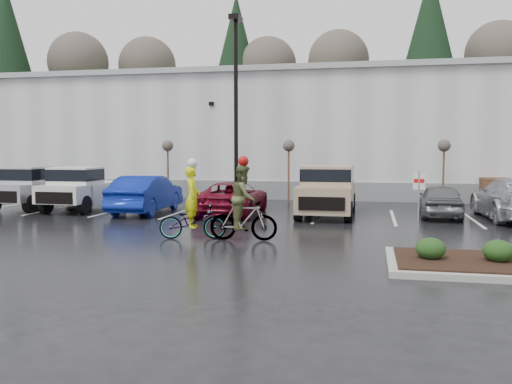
% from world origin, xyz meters
% --- Properties ---
extents(ground, '(120.00, 120.00, 0.00)m').
position_xyz_m(ground, '(0.00, 0.00, 0.00)').
color(ground, black).
rests_on(ground, ground).
extents(warehouse, '(60.50, 15.50, 7.20)m').
position_xyz_m(warehouse, '(0.00, 21.99, 3.65)').
color(warehouse, '#B6B8BB').
rests_on(warehouse, ground).
extents(wooded_ridge, '(80.00, 25.00, 6.00)m').
position_xyz_m(wooded_ridge, '(0.00, 45.00, 3.00)').
color(wooded_ridge, '#25431C').
rests_on(wooded_ridge, ground).
extents(lamppost, '(0.50, 1.00, 9.22)m').
position_xyz_m(lamppost, '(-4.00, 12.00, 5.69)').
color(lamppost, black).
rests_on(lamppost, ground).
extents(sapling_west, '(0.60, 0.60, 3.20)m').
position_xyz_m(sapling_west, '(-8.00, 13.00, 2.73)').
color(sapling_west, '#543621').
rests_on(sapling_west, ground).
extents(sapling_mid, '(0.60, 0.60, 3.20)m').
position_xyz_m(sapling_mid, '(-1.50, 13.00, 2.73)').
color(sapling_mid, '#543621').
rests_on(sapling_mid, ground).
extents(sapling_east, '(0.60, 0.60, 3.20)m').
position_xyz_m(sapling_east, '(6.00, 13.00, 2.73)').
color(sapling_east, '#543621').
rests_on(sapling_east, ground).
extents(pallet_stack_a, '(1.20, 1.20, 1.35)m').
position_xyz_m(pallet_stack_a, '(8.50, 14.00, 0.68)').
color(pallet_stack_a, '#543621').
rests_on(pallet_stack_a, ground).
extents(shrub_a, '(0.70, 0.70, 0.52)m').
position_xyz_m(shrub_a, '(4.00, -1.00, 0.41)').
color(shrub_a, '#163913').
rests_on(shrub_a, curb_island).
extents(shrub_b, '(0.70, 0.70, 0.52)m').
position_xyz_m(shrub_b, '(5.50, -1.00, 0.41)').
color(shrub_b, '#163913').
rests_on(shrub_b, curb_island).
extents(fire_lane_sign, '(0.30, 0.05, 2.20)m').
position_xyz_m(fire_lane_sign, '(3.80, 0.20, 1.41)').
color(fire_lane_sign, gray).
rests_on(fire_lane_sign, ground).
extents(pickup_silver, '(2.10, 5.20, 1.96)m').
position_xyz_m(pickup_silver, '(-12.59, 8.13, 0.98)').
color(pickup_silver, '#B1B3B9').
rests_on(pickup_silver, ground).
extents(pickup_white, '(2.10, 5.20, 1.96)m').
position_xyz_m(pickup_white, '(-10.04, 8.13, 0.98)').
color(pickup_white, silver).
rests_on(pickup_white, ground).
extents(car_blue, '(1.85, 4.95, 1.62)m').
position_xyz_m(car_blue, '(-6.85, 7.47, 0.81)').
color(car_blue, '#0D2296').
rests_on(car_blue, ground).
extents(car_red, '(2.32, 4.99, 1.38)m').
position_xyz_m(car_red, '(-3.08, 7.66, 0.69)').
color(car_red, maroon).
rests_on(car_red, ground).
extents(suv_tan, '(2.20, 5.10, 2.06)m').
position_xyz_m(suv_tan, '(0.84, 8.06, 1.03)').
color(suv_tan, tan).
rests_on(suv_tan, ground).
extents(car_grey, '(1.75, 4.04, 1.36)m').
position_xyz_m(car_grey, '(5.35, 8.55, 0.68)').
color(car_grey, '#5D6061').
rests_on(car_grey, ground).
extents(cyclist_hivis, '(2.16, 1.20, 2.48)m').
position_xyz_m(cyclist_hivis, '(-2.75, 1.50, 0.76)').
color(cyclist_hivis, '#3F3F44').
rests_on(cyclist_hivis, ground).
extents(cyclist_olive, '(2.01, 0.98, 2.56)m').
position_xyz_m(cyclist_olive, '(-1.15, 1.50, 0.92)').
color(cyclist_olive, '#3F3F44').
rests_on(cyclist_olive, ground).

